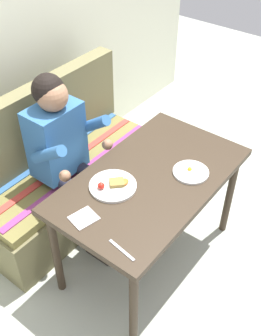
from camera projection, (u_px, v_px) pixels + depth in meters
The scene contains 8 objects.
ground_plane at pixel (148, 256), 2.84m from camera, with size 8.00×8.00×0.00m, color #AFB5A5.
table at pixel (151, 187), 2.42m from camera, with size 1.20×0.70×0.73m.
couch at pixel (64, 175), 2.98m from camera, with size 1.44×0.56×1.00m.
person at pixel (65, 146), 2.57m from camera, with size 0.45×0.61×1.21m.
plate_breakfast at pixel (113, 185), 2.29m from camera, with size 0.27×0.27×0.05m.
plate_eggs at pixel (191, 172), 2.38m from camera, with size 0.21×0.21×0.04m.
napkin at pixel (84, 218), 2.12m from camera, with size 0.13×0.12×0.01m, color silver.
fork at pixel (122, 250), 1.96m from camera, with size 0.01×0.17×0.01m, color silver.
Camera 1 is at (-1.47, -0.99, 2.30)m, focal length 43.82 mm.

